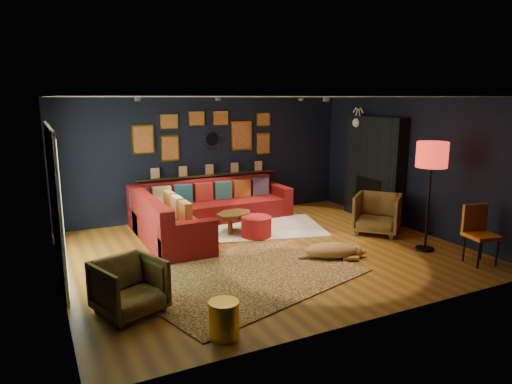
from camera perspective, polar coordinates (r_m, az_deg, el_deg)
name	(u,v)px	position (r m, az deg, el deg)	size (l,w,h in m)	color
floor	(266,251)	(7.91, 1.23, -7.39)	(6.50, 6.50, 0.00)	#8E5A19
room_walls	(266,159)	(7.54, 1.28, 4.14)	(6.50, 6.50, 6.50)	black
sectional	(197,213)	(9.18, -7.44, -2.68)	(3.41, 2.69, 0.86)	maroon
ledge	(209,175)	(10.06, -5.85, 2.11)	(3.20, 0.12, 0.04)	black
gallery_wall	(207,134)	(9.98, -6.10, 7.16)	(3.15, 0.04, 1.02)	yellow
sunburst_mirror	(212,139)	(10.04, -5.49, 6.58)	(0.47, 0.16, 0.47)	silver
fireplace	(374,172)	(10.10, 14.56, 2.42)	(0.31, 1.60, 2.20)	black
deer_head	(363,123)	(10.41, 13.23, 8.45)	(0.50, 0.28, 0.45)	white
sliding_door	(55,200)	(7.37, -23.83, -0.94)	(0.06, 2.80, 2.20)	white
ceiling_spots	(245,99)	(8.19, -1.34, 11.52)	(3.30, 2.50, 0.06)	black
shag_rug	(264,228)	(9.22, 1.04, -4.48)	(2.27, 1.65, 0.03)	beige
leopard_rug	(245,276)	(6.84, -1.34, -10.44)	(3.17, 2.26, 0.02)	tan
coffee_table	(234,217)	(8.81, -2.74, -3.08)	(0.93, 0.83, 0.39)	#5C3115
pouf	(256,226)	(8.58, 0.04, -4.32)	(0.57, 0.57, 0.37)	maroon
armchair_left	(129,284)	(5.83, -15.57, -11.03)	(0.73, 0.68, 0.75)	#A9813A
armchair_right	(377,212)	(9.13, 14.93, -2.40)	(0.82, 0.77, 0.85)	#A9813A
gold_stool	(224,320)	(5.18, -4.02, -15.62)	(0.34, 0.34, 0.42)	yellow
orange_chair	(479,229)	(8.04, 26.07, -4.17)	(0.52, 0.52, 0.93)	black
floor_lamp	(432,159)	(8.15, 21.12, 3.88)	(0.51, 0.51, 1.87)	black
dog	(331,247)	(7.57, 9.39, -6.85)	(1.14, 0.56, 0.36)	#A26F43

